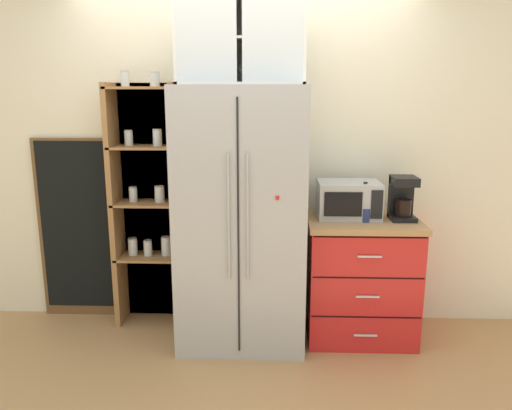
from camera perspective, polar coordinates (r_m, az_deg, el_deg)
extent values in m
plane|color=tan|center=(3.84, -1.54, -14.75)|extent=(10.77, 10.77, 0.00)
cube|color=silver|center=(3.83, -1.28, 5.31)|extent=(5.07, 0.10, 2.55)
cube|color=#ADAFB5|center=(3.51, -1.63, -1.44)|extent=(0.88, 0.70, 1.82)
cube|color=black|center=(3.17, -2.04, -3.01)|extent=(0.01, 0.01, 1.68)
cylinder|color=#ADAFB5|center=(3.14, -3.16, -1.45)|extent=(0.02, 0.02, 0.82)
cylinder|color=#ADAFB5|center=(3.13, -0.98, -1.47)|extent=(0.02, 0.02, 0.82)
cube|color=red|center=(3.11, 2.47, 0.83)|extent=(0.02, 0.01, 0.02)
cube|color=brown|center=(3.98, -11.94, 0.16)|extent=(0.55, 0.04, 1.85)
cube|color=#9E7042|center=(3.90, -15.83, -0.30)|extent=(0.04, 0.26, 1.85)
cube|color=#9E7042|center=(3.78, -9.02, -0.36)|extent=(0.04, 0.26, 1.85)
cube|color=#9E7042|center=(3.94, -12.20, -5.83)|extent=(0.49, 0.26, 0.02)
cylinder|color=silver|center=(3.97, -13.98, -4.74)|extent=(0.07, 0.07, 0.12)
cylinder|color=#382316|center=(3.97, -13.97, -4.99)|extent=(0.06, 0.06, 0.08)
cylinder|color=#B2B2B7|center=(3.95, -14.04, -3.81)|extent=(0.07, 0.07, 0.01)
cylinder|color=silver|center=(3.93, -12.32, -4.92)|extent=(0.06, 0.06, 0.11)
cylinder|color=white|center=(3.93, -12.31, -5.15)|extent=(0.06, 0.06, 0.08)
cylinder|color=#B2B2B7|center=(3.91, -12.36, -4.07)|extent=(0.06, 0.06, 0.01)
cylinder|color=silver|center=(3.90, -10.27, -4.74)|extent=(0.08, 0.08, 0.14)
cylinder|color=#B77A38|center=(3.91, -10.26, -5.03)|extent=(0.07, 0.07, 0.09)
cylinder|color=#B2B2B7|center=(3.88, -10.31, -3.71)|extent=(0.07, 0.07, 0.01)
cube|color=#9E7042|center=(3.83, -12.50, 0.19)|extent=(0.49, 0.26, 0.02)
cylinder|color=silver|center=(3.85, -13.94, 1.12)|extent=(0.06, 0.06, 0.10)
cylinder|color=beige|center=(3.86, -13.93, 0.90)|extent=(0.05, 0.05, 0.07)
cylinder|color=#B2B2B7|center=(3.84, -13.99, 1.95)|extent=(0.06, 0.06, 0.01)
cylinder|color=silver|center=(3.80, -11.02, 1.17)|extent=(0.07, 0.07, 0.11)
cylinder|color=#2D2D2D|center=(3.80, -11.01, 0.92)|extent=(0.06, 0.06, 0.08)
cylinder|color=#B2B2B7|center=(3.79, -11.06, 2.10)|extent=(0.07, 0.07, 0.01)
cube|color=#9E7042|center=(3.76, -12.81, 6.51)|extent=(0.49, 0.26, 0.02)
cylinder|color=silver|center=(3.80, -14.43, 7.41)|extent=(0.06, 0.06, 0.10)
cylinder|color=#CCB78C|center=(3.80, -14.42, 7.18)|extent=(0.05, 0.05, 0.07)
cylinder|color=#B2B2B7|center=(3.80, -14.48, 8.27)|extent=(0.06, 0.06, 0.01)
cylinder|color=silver|center=(3.72, -11.27, 7.53)|extent=(0.07, 0.07, 0.11)
cylinder|color=white|center=(3.72, -11.25, 7.27)|extent=(0.06, 0.06, 0.08)
cylinder|color=#B2B2B7|center=(3.72, -11.31, 8.49)|extent=(0.06, 0.06, 0.01)
cube|color=#9E7042|center=(3.74, -13.14, 12.98)|extent=(0.49, 0.26, 0.02)
cylinder|color=silver|center=(3.78, -14.83, 13.79)|extent=(0.06, 0.06, 0.10)
cylinder|color=#E0C67F|center=(3.78, -14.81, 13.56)|extent=(0.05, 0.05, 0.07)
cylinder|color=#B2B2B7|center=(3.78, -14.88, 14.64)|extent=(0.06, 0.06, 0.01)
cylinder|color=silver|center=(3.71, -11.57, 13.91)|extent=(0.07, 0.07, 0.09)
cylinder|color=brown|center=(3.71, -11.56, 13.69)|extent=(0.06, 0.06, 0.06)
cylinder|color=#B2B2B7|center=(3.72, -11.61, 14.71)|extent=(0.07, 0.07, 0.01)
cube|color=red|center=(3.76, 11.88, -8.47)|extent=(0.77, 0.58, 0.85)
cube|color=tan|center=(3.63, 12.20, -1.86)|extent=(0.80, 0.61, 0.04)
cube|color=black|center=(3.56, 12.56, -12.48)|extent=(0.75, 0.00, 0.01)
cube|color=silver|center=(3.61, 12.48, -14.43)|extent=(0.16, 0.01, 0.01)
cube|color=black|center=(3.45, 12.79, -8.19)|extent=(0.75, 0.00, 0.01)
cube|color=silver|center=(3.49, 12.71, -10.26)|extent=(0.16, 0.01, 0.01)
cube|color=black|center=(3.36, 13.03, -3.64)|extent=(0.75, 0.00, 0.01)
cube|color=silver|center=(3.39, 12.95, -5.81)|extent=(0.16, 0.01, 0.01)
cube|color=#ADAFB5|center=(3.62, 10.59, 0.64)|extent=(0.44, 0.32, 0.26)
cube|color=black|center=(3.46, 9.99, 0.08)|extent=(0.26, 0.01, 0.17)
cube|color=black|center=(3.50, 13.73, 0.05)|extent=(0.08, 0.01, 0.20)
cube|color=black|center=(3.66, 16.44, -1.41)|extent=(0.17, 0.20, 0.03)
cube|color=black|center=(3.69, 16.31, 0.88)|extent=(0.17, 0.06, 0.30)
cube|color=black|center=(3.60, 16.70, 2.68)|extent=(0.17, 0.20, 0.06)
cylinder|color=black|center=(3.63, 16.55, -0.30)|extent=(0.11, 0.11, 0.12)
cylinder|color=navy|center=(3.54, 12.45, -1.08)|extent=(0.09, 0.09, 0.10)
torus|color=navy|center=(3.55, 13.35, -1.01)|extent=(0.05, 0.01, 0.05)
cylinder|color=#2D2D33|center=(3.54, 12.44, -1.10)|extent=(0.09, 0.09, 0.09)
torus|color=#2D2D33|center=(3.55, 13.33, -1.03)|extent=(0.05, 0.01, 0.05)
cylinder|color=brown|center=(3.57, 12.36, -0.18)|extent=(0.07, 0.07, 0.19)
cone|color=brown|center=(3.55, 12.43, 1.40)|extent=(0.07, 0.07, 0.04)
cylinder|color=brown|center=(3.55, 12.46, 1.87)|extent=(0.03, 0.03, 0.07)
cylinder|color=black|center=(3.54, 12.49, 2.51)|extent=(0.03, 0.03, 0.01)
cylinder|color=#285B33|center=(3.57, 12.37, -0.31)|extent=(0.06, 0.06, 0.18)
cone|color=#285B33|center=(3.55, 12.44, 1.15)|extent=(0.06, 0.06, 0.04)
cylinder|color=#285B33|center=(3.54, 12.47, 1.63)|extent=(0.02, 0.02, 0.07)
cylinder|color=black|center=(3.54, 12.50, 2.26)|extent=(0.03, 0.03, 0.01)
cube|color=silver|center=(3.59, -1.58, 18.29)|extent=(0.85, 0.02, 0.59)
cube|color=silver|center=(3.42, -1.71, 13.77)|extent=(0.85, 0.32, 0.02)
cube|color=silver|center=(3.49, -8.90, 18.30)|extent=(0.02, 0.32, 0.59)
cube|color=silver|center=(3.44, 5.53, 18.48)|extent=(0.02, 0.32, 0.59)
cube|color=silver|center=(3.44, -1.74, 18.53)|extent=(0.82, 0.30, 0.02)
cube|color=silver|center=(3.31, -5.80, 18.70)|extent=(0.39, 0.01, 0.55)
cube|color=silver|center=(3.28, 1.97, 18.81)|extent=(0.39, 0.01, 0.55)
cylinder|color=silver|center=(3.45, -6.77, 13.88)|extent=(0.05, 0.05, 0.00)
cylinder|color=silver|center=(3.46, -6.79, 14.43)|extent=(0.01, 0.01, 0.07)
cone|color=silver|center=(3.46, -6.82, 15.42)|extent=(0.06, 0.06, 0.05)
cylinder|color=silver|center=(3.42, -1.71, 13.98)|extent=(0.05, 0.05, 0.00)
cylinder|color=silver|center=(3.42, -1.72, 14.53)|extent=(0.01, 0.01, 0.07)
cone|color=silver|center=(3.43, -1.72, 15.53)|extent=(0.06, 0.06, 0.05)
cylinder|color=silver|center=(3.42, 3.41, 13.96)|extent=(0.05, 0.05, 0.00)
cylinder|color=silver|center=(3.42, 3.42, 14.51)|extent=(0.01, 0.01, 0.07)
cone|color=silver|center=(3.42, 3.43, 15.52)|extent=(0.06, 0.06, 0.05)
cylinder|color=white|center=(3.47, -6.19, 19.08)|extent=(0.06, 0.06, 0.07)
cylinder|color=white|center=(3.44, 2.73, 19.20)|extent=(0.06, 0.06, 0.07)
cube|color=brown|center=(4.17, -19.92, -2.64)|extent=(0.60, 0.04, 1.44)
cube|color=black|center=(4.15, -20.05, -2.31)|extent=(0.54, 0.01, 1.34)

